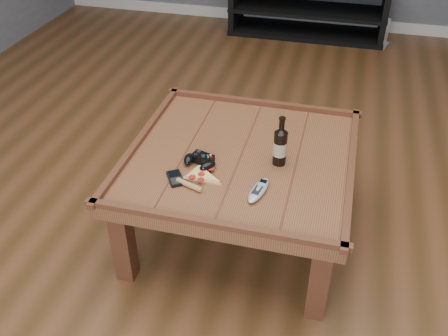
% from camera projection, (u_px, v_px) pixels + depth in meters
% --- Properties ---
extents(ground, '(6.00, 6.00, 0.00)m').
position_uv_depth(ground, '(239.00, 229.00, 2.51)').
color(ground, '#432A13').
rests_on(ground, ground).
extents(baseboard, '(5.00, 0.02, 0.10)m').
position_uv_depth(baseboard, '(309.00, 20.00, 4.83)').
color(baseboard, silver).
rests_on(baseboard, ground).
extents(coffee_table, '(1.03, 1.03, 0.48)m').
position_uv_depth(coffee_table, '(241.00, 166.00, 2.28)').
color(coffee_table, '#532D17').
rests_on(coffee_table, ground).
extents(media_console, '(1.40, 0.45, 0.50)m').
position_uv_depth(media_console, '(308.00, 8.00, 4.52)').
color(media_console, black).
rests_on(media_console, ground).
extents(beer_bottle, '(0.06, 0.06, 0.23)m').
position_uv_depth(beer_bottle, '(280.00, 145.00, 2.14)').
color(beer_bottle, black).
rests_on(beer_bottle, coffee_table).
extents(game_controller, '(0.16, 0.13, 0.04)m').
position_uv_depth(game_controller, '(200.00, 161.00, 2.18)').
color(game_controller, black).
rests_on(game_controller, coffee_table).
extents(pizza_slice, '(0.20, 0.26, 0.02)m').
position_uv_depth(pizza_slice, '(200.00, 177.00, 2.10)').
color(pizza_slice, tan).
rests_on(pizza_slice, coffee_table).
extents(smartphone, '(0.11, 0.12, 0.01)m').
position_uv_depth(smartphone, '(175.00, 178.00, 2.10)').
color(smartphone, black).
rests_on(smartphone, coffee_table).
extents(remote_control, '(0.09, 0.19, 0.03)m').
position_uv_depth(remote_control, '(259.00, 190.00, 2.02)').
color(remote_control, '#9CA3A9').
rests_on(remote_control, coffee_table).
extents(game_console, '(0.15, 0.20, 0.23)m').
position_uv_depth(game_console, '(383.00, 35.00, 4.38)').
color(game_console, slate).
rests_on(game_console, ground).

